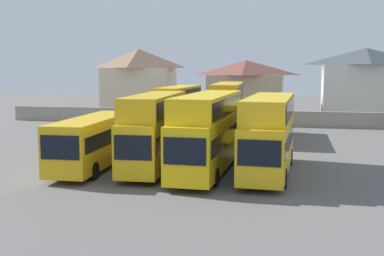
% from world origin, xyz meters
% --- Properties ---
extents(ground, '(140.00, 140.00, 0.00)m').
position_xyz_m(ground, '(0.00, 18.00, 0.00)').
color(ground, '#605E5B').
extents(depot_boundary_wall, '(56.00, 0.50, 1.80)m').
position_xyz_m(depot_boundary_wall, '(0.00, 25.98, 0.90)').
color(depot_boundary_wall, gray).
rests_on(depot_boundary_wall, ground).
extents(bus_1, '(3.08, 10.60, 3.39)m').
position_xyz_m(bus_1, '(-5.89, -0.33, 1.94)').
color(bus_1, gold).
rests_on(bus_1, ground).
extents(bus_2, '(3.09, 10.74, 4.90)m').
position_xyz_m(bus_2, '(-1.95, 0.47, 2.76)').
color(bus_2, gold).
rests_on(bus_2, ground).
extents(bus_3, '(2.82, 11.98, 4.98)m').
position_xyz_m(bus_3, '(1.66, 0.18, 2.81)').
color(bus_3, yellow).
rests_on(bus_3, ground).
extents(bus_4, '(2.89, 11.14, 4.86)m').
position_xyz_m(bus_4, '(5.48, 0.45, 2.74)').
color(bus_4, yellow).
rests_on(bus_4, ground).
extents(bus_5, '(2.65, 10.37, 4.83)m').
position_xyz_m(bus_5, '(-4.23, 16.01, 2.72)').
color(bus_5, yellow).
rests_on(bus_5, ground).
extents(bus_6, '(3.24, 11.86, 5.17)m').
position_xyz_m(bus_6, '(0.56, 16.45, 2.91)').
color(bus_6, '#ECB014').
rests_on(bus_6, ground).
extents(bus_7, '(2.63, 11.54, 3.52)m').
position_xyz_m(bus_7, '(4.35, 15.58, 2.01)').
color(bus_7, yellow).
rests_on(bus_7, ground).
extents(house_terrace_left, '(9.43, 7.07, 9.20)m').
position_xyz_m(house_terrace_left, '(-14.40, 34.58, 4.69)').
color(house_terrace_left, beige).
rests_on(house_terrace_left, ground).
extents(house_terrace_centre, '(9.96, 7.20, 7.62)m').
position_xyz_m(house_terrace_centre, '(0.33, 34.73, 3.88)').
color(house_terrace_centre, tan).
rests_on(house_terrace_centre, ground).
extents(house_terrace_right, '(10.94, 7.00, 9.10)m').
position_xyz_m(house_terrace_right, '(15.29, 34.95, 4.63)').
color(house_terrace_right, silver).
rests_on(house_terrace_right, ground).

